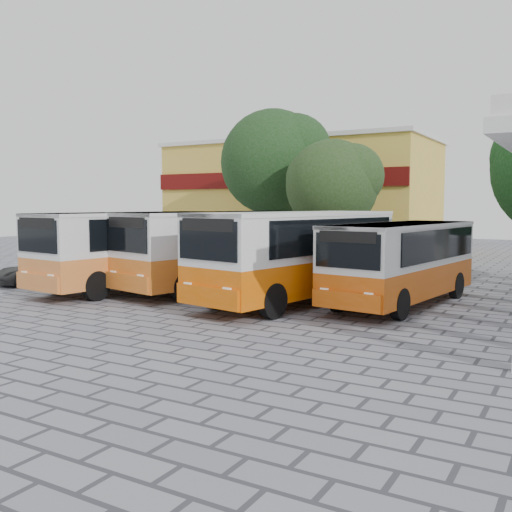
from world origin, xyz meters
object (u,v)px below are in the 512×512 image
Objects in this scene: bus_centre_left at (219,245)px; parked_car at (42,271)px; bus_far_left at (134,245)px; bus_far_right at (402,258)px; bus_centre_right at (298,250)px.

parked_car is at bearing -150.60° from bus_centre_left.
bus_far_left is 3.48m from bus_centre_left.
bus_centre_left is 8.14m from parked_car.
bus_centre_left is 7.28m from bus_far_right.
bus_far_left is 7.17m from bus_centre_right.
bus_far_left is at bearing -162.74° from bus_far_right.
parked_car is at bearing -162.92° from bus_far_left.
bus_far_right is at bearing 33.36° from bus_centre_right.
bus_far_right is at bearing 16.50° from bus_far_left.
bus_far_right reaches higher than parked_car.
bus_far_left is 0.97× the size of bus_centre_right.
bus_centre_left is at bearing 31.66° from bus_far_left.
bus_centre_right is at bearing 24.32° from parked_car.
parked_car is at bearing -163.28° from bus_centre_right.
bus_centre_left reaches higher than bus_far_left.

